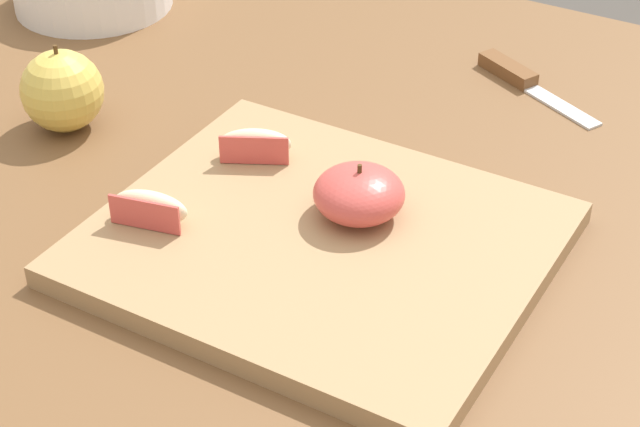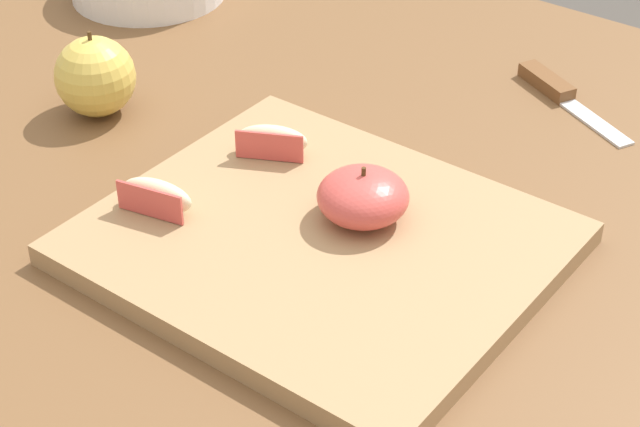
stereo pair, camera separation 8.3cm
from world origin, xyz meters
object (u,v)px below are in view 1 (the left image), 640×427
apple_wedge_middle (150,207)px  apple_half_skin_up (359,194)px  paring_knife (517,76)px  cutting_board (320,244)px  whole_apple_golden (62,91)px  apple_wedge_back (255,144)px

apple_wedge_middle → apple_half_skin_up: bearing=33.5°
apple_half_skin_up → paring_knife: (0.02, 0.31, -0.03)m
cutting_board → apple_half_skin_up: 0.05m
whole_apple_golden → apple_wedge_back: bearing=5.4°
cutting_board → apple_half_skin_up: size_ratio=4.67×
apple_half_skin_up → apple_wedge_middle: (-0.14, -0.09, -0.01)m
apple_half_skin_up → paring_knife: 0.31m
cutting_board → paring_knife: size_ratio=2.28×
apple_wedge_back → apple_wedge_middle: bearing=-99.5°
whole_apple_golden → apple_wedge_middle: bearing=-29.8°
apple_wedge_back → whole_apple_golden: bearing=-174.6°
cutting_board → apple_half_skin_up: bearing=70.8°
apple_half_skin_up → whole_apple_golden: whole_apple_golden is taller
cutting_board → apple_wedge_back: size_ratio=5.29×
apple_wedge_back → paring_knife: 0.31m
cutting_board → paring_knife: bearing=85.2°
paring_knife → cutting_board: bearing=-94.8°
cutting_board → apple_half_skin_up: (0.01, 0.04, 0.03)m
cutting_board → paring_knife: cutting_board is taller
whole_apple_golden → paring_knife: bearing=41.7°
cutting_board → apple_wedge_middle: 0.14m
apple_half_skin_up → cutting_board: bearing=-109.2°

